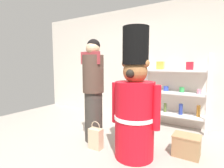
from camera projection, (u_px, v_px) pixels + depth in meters
ground_plane at (88, 162)px, 2.37m from camera, size 6.40×6.40×0.00m
back_wall at (149, 64)px, 4.07m from camera, size 6.40×0.12×2.60m
merchandise_shelf at (173, 91)px, 3.63m from camera, size 1.32×0.35×1.50m
teddy_bear_guard at (135, 105)px, 2.43m from camera, size 0.72×0.56×1.78m
person_shopper at (93, 89)px, 2.96m from camera, size 0.37×0.35×1.71m
shopping_bag at (96, 138)px, 2.73m from camera, size 0.21×0.13×0.43m
display_crate at (186, 145)px, 2.52m from camera, size 0.37×0.27×0.30m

